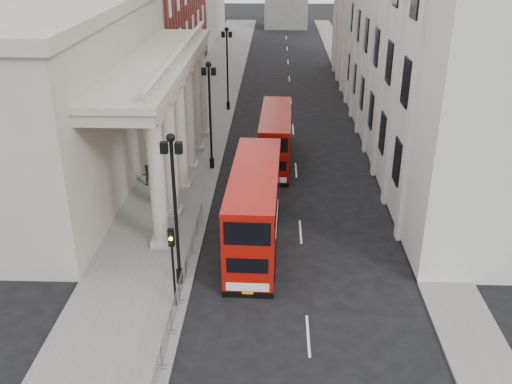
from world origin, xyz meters
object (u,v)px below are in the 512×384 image
Objects in this scene: lamp_post_north at (227,63)px; pedestrian_a at (175,195)px; lamp_post_south at (175,201)px; pedestrian_b at (147,175)px; pedestrian_c at (183,149)px; bus_far at (276,137)px; bus_near at (255,207)px; traffic_light at (172,253)px; lamp_post_mid at (210,109)px.

lamp_post_north is 4.58× the size of pedestrian_a.
lamp_post_south is 9.94m from pedestrian_a.
pedestrian_c is (1.82, 5.23, 0.03)m from pedestrian_b.
pedestrian_b is at bearing -150.92° from bus_far.
traffic_light is at bearing -118.51° from bus_near.
bus_near is (3.80, -11.65, -2.42)m from lamp_post_mid.
lamp_post_south is 2.71m from traffic_light.
pedestrian_b is (-9.33, -4.89, -1.27)m from bus_far.
pedestrian_a is 4.49m from pedestrian_b.
pedestrian_a is 1.12× the size of pedestrian_c.
lamp_post_mid is 18.11m from traffic_light.
lamp_post_mid reaches higher than traffic_light.
bus_far is (4.96, 17.49, -2.73)m from lamp_post_south.
pedestrian_c is (-6.35, 13.48, -1.56)m from bus_near.
lamp_post_mid is 5.86m from bus_far.
traffic_light is at bearing -87.16° from lamp_post_south.
pedestrian_a is at bearing -94.28° from lamp_post_north.
lamp_post_south is 0.86× the size of bus_far.
traffic_light is at bearing -102.55° from bus_far.
traffic_light reaches higher than pedestrian_b.
lamp_post_south reaches higher than pedestrian_b.
lamp_post_mid is 0.75× the size of bus_near.
bus_near is 1.15× the size of bus_far.
bus_near is (3.70, 6.37, -0.61)m from traffic_light.
lamp_post_mid is at bearing 51.91° from pedestrian_a.
lamp_post_south reaches higher than pedestrian_a.
pedestrian_b is at bearing 101.90° from pedestrian_a.
pedestrian_a is at bearing -126.72° from bus_far.
lamp_post_north is 23.41m from pedestrian_a.
lamp_post_north is at bearing 90.00° from lamp_post_south.
bus_far reaches higher than pedestrian_a.
lamp_post_north is at bearing -127.95° from pedestrian_b.
lamp_post_south is 1.00× the size of lamp_post_north.
pedestrian_a is (-1.72, 8.98, -3.88)m from lamp_post_south.
lamp_post_north is 5.29× the size of pedestrian_b.
lamp_post_south is 16.00m from lamp_post_mid.
bus_near is 7.08× the size of pedestrian_b.
pedestrian_b is at bearing -142.14° from lamp_post_mid.
pedestrian_c is at bearing 71.06° from pedestrian_a.
pedestrian_a is 8.89m from pedestrian_c.
lamp_post_south is 5.29× the size of pedestrian_b.
bus_far is 5.98× the size of pedestrian_c.
pedestrian_c is (-7.52, 0.34, -1.25)m from bus_far.
pedestrian_c is at bearing -100.21° from lamp_post_north.
lamp_post_north is at bearing 61.42° from pedestrian_a.
lamp_post_north is 34.07m from traffic_light.
lamp_post_south is 6.26m from bus_near.
bus_near is at bearing 109.48° from pedestrian_b.
lamp_post_north reaches higher than bus_far.
bus_far reaches higher than pedestrian_c.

